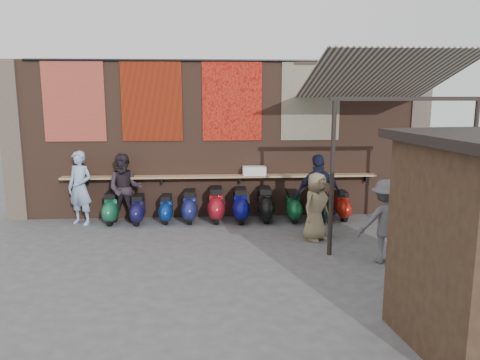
{
  "coord_description": "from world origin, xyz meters",
  "views": [
    {
      "loc": [
        -0.24,
        -9.4,
        3.18
      ],
      "look_at": [
        0.42,
        1.2,
        1.21
      ],
      "focal_mm": 35.0,
      "sensor_mm": 36.0,
      "label": 1
    }
  ],
  "objects_px": {
    "scooter_stool_3": "(190,206)",
    "scooter_stool_5": "(241,205)",
    "shelf_box": "(254,171)",
    "diner_left": "(80,188)",
    "shopper_grey": "(385,221)",
    "shopper_navy": "(318,195)",
    "scooter_stool_4": "(216,205)",
    "scooter_stool_7": "(293,206)",
    "shopper_tan": "(316,207)",
    "diner_right": "(125,189)",
    "scooter_stool_0": "(112,208)",
    "scooter_stool_2": "(166,209)",
    "scooter_stool_6": "(265,204)",
    "scooter_stool_1": "(138,210)",
    "scooter_stool_9": "(342,206)",
    "scooter_stool_8": "(316,204)"
  },
  "relations": [
    {
      "from": "scooter_stool_7",
      "to": "scooter_stool_9",
      "type": "relative_size",
      "value": 1.05
    },
    {
      "from": "shelf_box",
      "to": "scooter_stool_9",
      "type": "xyz_separation_m",
      "value": [
        2.23,
        -0.27,
        -0.88
      ]
    },
    {
      "from": "shelf_box",
      "to": "scooter_stool_3",
      "type": "relative_size",
      "value": 0.71
    },
    {
      "from": "scooter_stool_1",
      "to": "shopper_navy",
      "type": "height_order",
      "value": "shopper_navy"
    },
    {
      "from": "diner_left",
      "to": "shopper_grey",
      "type": "bearing_deg",
      "value": -0.88
    },
    {
      "from": "scooter_stool_4",
      "to": "scooter_stool_6",
      "type": "relative_size",
      "value": 1.02
    },
    {
      "from": "scooter_stool_4",
      "to": "diner_left",
      "type": "height_order",
      "value": "diner_left"
    },
    {
      "from": "scooter_stool_2",
      "to": "scooter_stool_3",
      "type": "distance_m",
      "value": 0.59
    },
    {
      "from": "scooter_stool_9",
      "to": "shopper_tan",
      "type": "xyz_separation_m",
      "value": [
        -1.05,
        -1.65,
        0.39
      ]
    },
    {
      "from": "scooter_stool_0",
      "to": "shopper_navy",
      "type": "relative_size",
      "value": 0.43
    },
    {
      "from": "diner_right",
      "to": "shopper_grey",
      "type": "relative_size",
      "value": 1.08
    },
    {
      "from": "shelf_box",
      "to": "scooter_stool_4",
      "type": "xyz_separation_m",
      "value": [
        -0.98,
        -0.25,
        -0.81
      ]
    },
    {
      "from": "scooter_stool_7",
      "to": "diner_right",
      "type": "relative_size",
      "value": 0.46
    },
    {
      "from": "diner_left",
      "to": "diner_right",
      "type": "height_order",
      "value": "diner_left"
    },
    {
      "from": "shelf_box",
      "to": "shopper_grey",
      "type": "height_order",
      "value": "shopper_grey"
    },
    {
      "from": "shopper_grey",
      "to": "shopper_navy",
      "type": "bearing_deg",
      "value": -66.95
    },
    {
      "from": "scooter_stool_2",
      "to": "scooter_stool_6",
      "type": "distance_m",
      "value": 2.48
    },
    {
      "from": "shopper_grey",
      "to": "shopper_tan",
      "type": "distance_m",
      "value": 1.76
    },
    {
      "from": "scooter_stool_9",
      "to": "diner_left",
      "type": "height_order",
      "value": "diner_left"
    },
    {
      "from": "shelf_box",
      "to": "diner_left",
      "type": "bearing_deg",
      "value": -176.01
    },
    {
      "from": "scooter_stool_7",
      "to": "diner_left",
      "type": "relative_size",
      "value": 0.44
    },
    {
      "from": "scooter_stool_0",
      "to": "scooter_stool_2",
      "type": "height_order",
      "value": "scooter_stool_0"
    },
    {
      "from": "scooter_stool_6",
      "to": "shopper_tan",
      "type": "xyz_separation_m",
      "value": [
        0.92,
        -1.66,
        0.34
      ]
    },
    {
      "from": "shopper_grey",
      "to": "diner_right",
      "type": "bearing_deg",
      "value": -32.28
    },
    {
      "from": "scooter_stool_3",
      "to": "scooter_stool_5",
      "type": "relative_size",
      "value": 0.94
    },
    {
      "from": "scooter_stool_4",
      "to": "scooter_stool_8",
      "type": "height_order",
      "value": "scooter_stool_4"
    },
    {
      "from": "scooter_stool_1",
      "to": "scooter_stool_5",
      "type": "bearing_deg",
      "value": 0.45
    },
    {
      "from": "scooter_stool_2",
      "to": "scooter_stool_9",
      "type": "xyz_separation_m",
      "value": [
        4.45,
        0.0,
        0.02
      ]
    },
    {
      "from": "scooter_stool_7",
      "to": "diner_right",
      "type": "bearing_deg",
      "value": 179.43
    },
    {
      "from": "scooter_stool_3",
      "to": "shopper_navy",
      "type": "relative_size",
      "value": 0.45
    },
    {
      "from": "scooter_stool_1",
      "to": "scooter_stool_9",
      "type": "distance_m",
      "value": 5.14
    },
    {
      "from": "scooter_stool_3",
      "to": "shopper_grey",
      "type": "bearing_deg",
      "value": -39.22
    },
    {
      "from": "shelf_box",
      "to": "shopper_grey",
      "type": "xyz_separation_m",
      "value": [
        2.17,
        -3.37,
        -0.44
      ]
    },
    {
      "from": "shopper_grey",
      "to": "scooter_stool_5",
      "type": "bearing_deg",
      "value": -52.84
    },
    {
      "from": "scooter_stool_5",
      "to": "shopper_tan",
      "type": "distance_m",
      "value": 2.26
    },
    {
      "from": "scooter_stool_6",
      "to": "scooter_stool_0",
      "type": "bearing_deg",
      "value": 179.94
    },
    {
      "from": "scooter_stool_7",
      "to": "shopper_navy",
      "type": "height_order",
      "value": "shopper_navy"
    },
    {
      "from": "diner_left",
      "to": "scooter_stool_0",
      "type": "bearing_deg",
      "value": 27.69
    },
    {
      "from": "scooter_stool_7",
      "to": "scooter_stool_8",
      "type": "distance_m",
      "value": 0.61
    },
    {
      "from": "scooter_stool_7",
      "to": "shopper_tan",
      "type": "distance_m",
      "value": 1.64
    },
    {
      "from": "scooter_stool_3",
      "to": "scooter_stool_5",
      "type": "bearing_deg",
      "value": -2.67
    },
    {
      "from": "diner_left",
      "to": "scooter_stool_7",
      "type": "bearing_deg",
      "value": 24.03
    },
    {
      "from": "scooter_stool_2",
      "to": "scooter_stool_6",
      "type": "relative_size",
      "value": 0.81
    },
    {
      "from": "scooter_stool_4",
      "to": "shopper_navy",
      "type": "bearing_deg",
      "value": -29.73
    },
    {
      "from": "shopper_tan",
      "to": "shelf_box",
      "type": "bearing_deg",
      "value": 82.81
    },
    {
      "from": "scooter_stool_9",
      "to": "scooter_stool_7",
      "type": "bearing_deg",
      "value": -176.97
    },
    {
      "from": "diner_left",
      "to": "diner_right",
      "type": "bearing_deg",
      "value": 24.48
    },
    {
      "from": "diner_right",
      "to": "scooter_stool_4",
      "type": "bearing_deg",
      "value": -0.01
    },
    {
      "from": "diner_right",
      "to": "shopper_navy",
      "type": "distance_m",
      "value": 4.69
    },
    {
      "from": "shopper_grey",
      "to": "shelf_box",
      "type": "bearing_deg",
      "value": -59.81
    }
  ]
}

